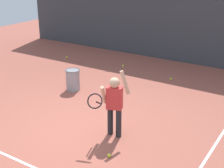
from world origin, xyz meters
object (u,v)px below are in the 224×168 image
Objects in this scene: ball_hopper at (73,80)px; tennis_ball_3 at (123,66)px; tennis_ball_2 at (109,156)px; tennis_player at (114,102)px; tennis_ball_1 at (171,79)px; tennis_ball_5 at (67,57)px.

tennis_ball_3 is (0.11, 2.40, -0.26)m from ball_hopper.
tennis_ball_3 is at bearing 118.09° from tennis_ball_2.
tennis_player is at bearing -61.64° from tennis_ball_3.
tennis_ball_3 is at bearing 98.85° from tennis_player.
tennis_ball_1 is 4.25m from tennis_ball_2.
tennis_ball_5 is at bearing 133.43° from ball_hopper.
tennis_player reaches higher than tennis_ball_2.
ball_hopper is 2.83m from tennis_ball_1.
tennis_ball_5 is at bearing -173.52° from tennis_ball_3.
tennis_player is at bearing -85.29° from tennis_ball_1.
tennis_ball_2 is at bearing -81.50° from tennis_ball_1.
tennis_ball_2 is (2.51, -2.11, -0.26)m from ball_hopper.
tennis_player is 4.41m from tennis_ball_3.
tennis_player is at bearing 116.53° from tennis_ball_2.
tennis_ball_1 is at bearing -0.91° from tennis_ball_5.
tennis_player is 3.60m from tennis_ball_1.
tennis_ball_1 is 1.00× the size of tennis_ball_3.
tennis_ball_1 is (1.88, 2.10, -0.26)m from ball_hopper.
tennis_ball_5 is (-3.93, 0.06, 0.00)m from tennis_ball_1.
tennis_ball_2 is at bearing -82.99° from tennis_player.
ball_hopper is 8.52× the size of tennis_ball_5.
tennis_ball_5 is at bearing 179.09° from tennis_ball_1.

